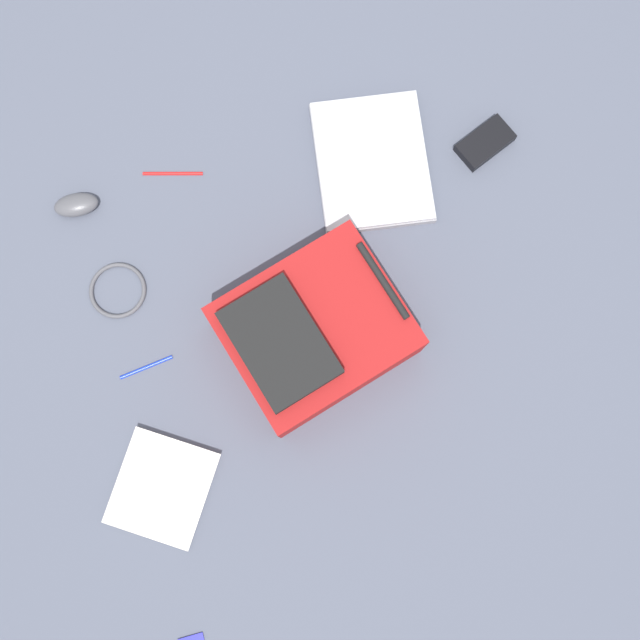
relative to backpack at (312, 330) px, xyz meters
name	(u,v)px	position (x,y,z in m)	size (l,w,h in m)	color
ground_plane	(313,337)	(0.00, 0.00, -0.08)	(4.07, 4.07, 0.00)	#4C5160
backpack	(312,330)	(0.00, 0.00, 0.00)	(0.37, 0.42, 0.19)	maroon
laptop	(372,162)	(-0.33, 0.31, -0.07)	(0.40, 0.36, 0.03)	#929296
book_comic	(163,488)	(0.18, -0.46, -0.07)	(0.31, 0.31, 0.02)	silver
computer_mouse	(76,205)	(-0.53, -0.39, -0.07)	(0.06, 0.11, 0.04)	#4C4C51
cable_coil	(118,290)	(-0.30, -0.38, -0.08)	(0.14, 0.14, 0.01)	#4C4C51
power_brick	(485,143)	(-0.26, 0.59, -0.07)	(0.08, 0.14, 0.03)	black
pen_black	(173,173)	(-0.52, -0.14, -0.08)	(0.01, 0.01, 0.15)	red
pen_blue	(146,367)	(-0.10, -0.39, -0.08)	(0.01, 0.01, 0.13)	#1933B2
usb_stick	(191,640)	(0.51, -0.54, -0.08)	(0.02, 0.06, 0.01)	#191999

